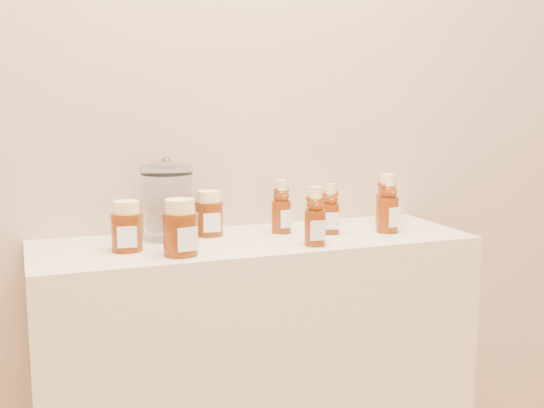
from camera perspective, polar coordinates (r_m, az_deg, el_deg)
name	(u,v)px	position (r m, az deg, el deg)	size (l,w,h in m)	color
wall_back	(232,75)	(2.03, -3.33, 10.74)	(3.50, 0.02, 2.70)	tan
display_table	(256,393)	(2.02, -1.35, -15.52)	(1.20, 0.40, 0.90)	beige
bear_bottle_back_left	(281,203)	(1.95, 0.78, 0.10)	(0.06, 0.06, 0.17)	#5F2107
bear_bottle_back_mid	(330,206)	(1.94, 4.90, -0.13)	(0.06, 0.06, 0.16)	#5F2107
bear_bottle_back_right	(386,196)	(2.08, 9.48, 0.62)	(0.06, 0.06, 0.18)	#5F2107
bear_bottle_front_left	(315,212)	(1.79, 3.63, -0.70)	(0.06, 0.06, 0.18)	#5F2107
bear_bottle_front_right	(388,200)	(1.98, 9.68, 0.37)	(0.07, 0.07, 0.19)	#5F2107
honey_jar_left	(127,226)	(1.76, -12.06, -1.81)	(0.08, 0.08, 0.13)	#5F2107
honey_jar_back	(209,213)	(1.92, -5.28, -0.78)	(0.08, 0.08, 0.13)	#5F2107
honey_jar_front	(180,227)	(1.69, -7.68, -1.94)	(0.09, 0.09, 0.14)	#5F2107
glass_canister	(167,199)	(1.88, -8.76, 0.39)	(0.14, 0.14, 0.22)	white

